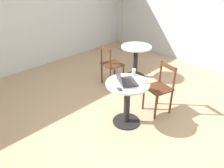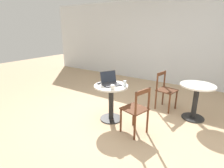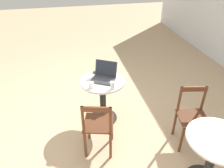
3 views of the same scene
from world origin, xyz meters
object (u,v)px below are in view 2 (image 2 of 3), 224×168
object	(u,v)px
chair_mid_left	(165,91)
laptop	(110,82)
cafe_table_near	(111,96)
drinking_glass	(125,83)
mug	(113,87)
mouse	(99,83)
cafe_table_mid	(196,96)
chair_near_right	(136,110)

from	to	relation	value
chair_mid_left	laptop	xyz separation A→B (m)	(-0.78, -1.06, 0.34)
cafe_table_near	drinking_glass	bearing A→B (deg)	20.72
chair_mid_left	mug	xyz separation A→B (m)	(-0.58, -1.28, 0.33)
chair_mid_left	mouse	size ratio (longest dim) A/B	8.50
mouse	drinking_glass	size ratio (longest dim) A/B	0.90
mug	drinking_glass	size ratio (longest dim) A/B	1.00
cafe_table_near	cafe_table_mid	size ratio (longest dim) A/B	1.00
chair_mid_left	mouse	xyz separation A→B (m)	(-0.99, -1.15, 0.31)
cafe_table_near	mouse	xyz separation A→B (m)	(-0.25, -0.06, 0.24)
chair_near_right	chair_mid_left	distance (m)	1.27
cafe_table_mid	chair_near_right	world-z (taller)	chair_near_right
mouse	mug	size ratio (longest dim) A/B	0.90
cafe_table_mid	mouse	bearing A→B (deg)	-147.97
chair_near_right	mug	bearing A→B (deg)	-179.11
cafe_table_mid	chair_near_right	distance (m)	1.37
cafe_table_mid	mouse	world-z (taller)	mouse
cafe_table_mid	mug	xyz separation A→B (m)	(-1.24, -1.15, 0.27)
cafe_table_mid	drinking_glass	xyz separation A→B (m)	(-1.14, -0.87, 0.28)
cafe_table_near	chair_mid_left	size ratio (longest dim) A/B	0.86
cafe_table_mid	drinking_glass	world-z (taller)	drinking_glass
cafe_table_mid	chair_mid_left	size ratio (longest dim) A/B	0.86
laptop	mouse	xyz separation A→B (m)	(-0.21, -0.09, -0.03)
mouse	drinking_glass	world-z (taller)	drinking_glass
cafe_table_near	chair_near_right	bearing A→B (deg)	-15.58
laptop	chair_near_right	bearing A→B (deg)	-17.33
cafe_table_near	chair_mid_left	bearing A→B (deg)	55.79
chair_near_right	laptop	xyz separation A→B (m)	(-0.67, 0.21, 0.34)
drinking_glass	chair_mid_left	bearing A→B (deg)	63.74
chair_near_right	laptop	world-z (taller)	laptop
laptop	chair_mid_left	bearing A→B (deg)	53.76
cafe_table_mid	mug	size ratio (longest dim) A/B	6.55
chair_near_right	chair_mid_left	bearing A→B (deg)	85.31
cafe_table_mid	laptop	xyz separation A→B (m)	(-1.43, -0.93, 0.28)
cafe_table_mid	chair_mid_left	world-z (taller)	chair_mid_left
mouse	mug	xyz separation A→B (m)	(0.41, -0.12, 0.03)
chair_near_right	drinking_glass	world-z (taller)	chair_near_right
cafe_table_mid	chair_mid_left	xyz separation A→B (m)	(-0.65, 0.12, -0.06)
chair_mid_left	drinking_glass	xyz separation A→B (m)	(-0.49, -1.00, 0.34)
laptop	mouse	size ratio (longest dim) A/B	4.37
cafe_table_near	chair_mid_left	world-z (taller)	chair_mid_left
chair_mid_left	mug	world-z (taller)	chair_mid_left
cafe_table_near	drinking_glass	size ratio (longest dim) A/B	6.55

